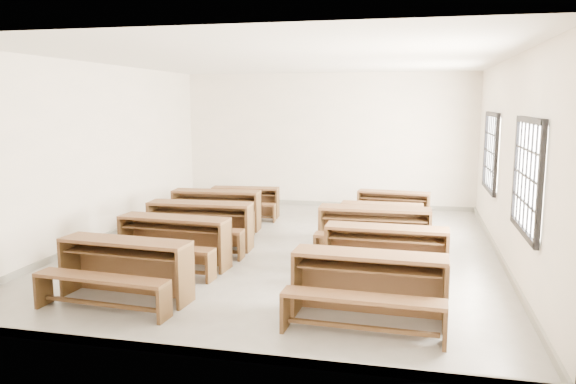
% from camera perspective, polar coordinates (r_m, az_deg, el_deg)
% --- Properties ---
extents(room, '(8.50, 8.50, 3.20)m').
position_cam_1_polar(room, '(9.40, 0.54, 6.88)').
color(room, gray).
rests_on(room, ground).
extents(desk_set_0, '(1.79, 1.02, 0.78)m').
position_cam_1_polar(desk_set_0, '(7.50, -16.39, -7.18)').
color(desk_set_0, brown).
rests_on(desk_set_0, ground).
extents(desk_set_1, '(1.78, 1.00, 0.78)m').
position_cam_1_polar(desk_set_1, '(8.77, -11.62, -4.64)').
color(desk_set_1, brown).
rests_on(desk_set_1, ground).
extents(desk_set_2, '(1.84, 1.01, 0.81)m').
position_cam_1_polar(desk_set_2, '(9.77, -9.01, -3.05)').
color(desk_set_2, brown).
rests_on(desk_set_2, ground).
extents(desk_set_3, '(1.79, 1.00, 0.78)m').
position_cam_1_polar(desk_set_3, '(11.21, -7.37, -1.53)').
color(desk_set_3, brown).
rests_on(desk_set_3, ground).
extents(desk_set_4, '(1.53, 0.90, 0.66)m').
position_cam_1_polar(desk_set_4, '(12.36, -4.38, -0.81)').
color(desk_set_4, brown).
rests_on(desk_set_4, ground).
extents(desk_set_5, '(1.80, 0.99, 0.79)m').
position_cam_1_polar(desk_set_5, '(6.59, 8.16, -9.07)').
color(desk_set_5, brown).
rests_on(desk_set_5, ground).
extents(desk_set_6, '(1.74, 0.93, 0.77)m').
position_cam_1_polar(desk_set_6, '(8.08, 9.90, -5.80)').
color(desk_set_6, brown).
rests_on(desk_set_6, ground).
extents(desk_set_7, '(1.82, 0.97, 0.81)m').
position_cam_1_polar(desk_set_7, '(9.27, 8.75, -3.68)').
color(desk_set_7, brown).
rests_on(desk_set_7, ground).
extents(desk_set_8, '(1.50, 0.79, 0.67)m').
position_cam_1_polar(desk_set_8, '(10.47, 9.48, -2.69)').
color(desk_set_8, brown).
rests_on(desk_set_8, ground).
extents(desk_set_9, '(1.55, 0.92, 0.67)m').
position_cam_1_polar(desk_set_9, '(11.93, 10.61, -1.29)').
color(desk_set_9, brown).
rests_on(desk_set_9, ground).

